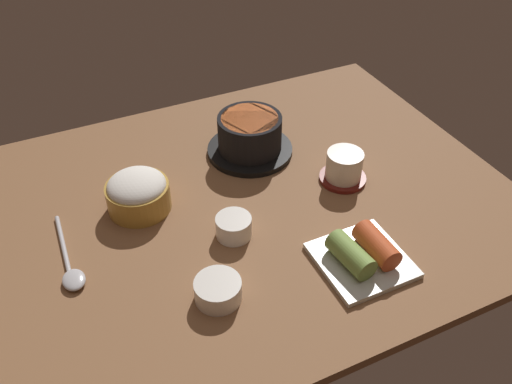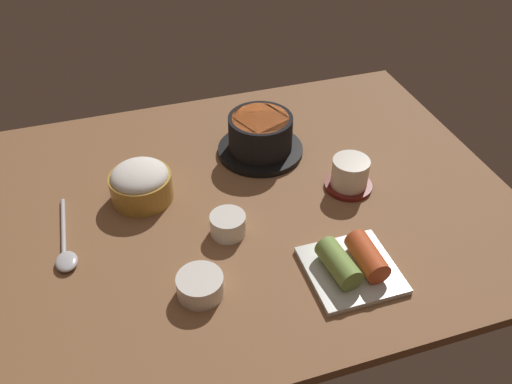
{
  "view_description": "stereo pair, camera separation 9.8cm",
  "coord_description": "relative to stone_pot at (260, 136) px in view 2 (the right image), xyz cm",
  "views": [
    {
      "loc": [
        -29.8,
        -69.75,
        68.03
      ],
      "look_at": [
        2.0,
        -2.0,
        5.0
      ],
      "focal_mm": 37.88,
      "sensor_mm": 36.0,
      "label": 1
    },
    {
      "loc": [
        -20.7,
        -73.32,
        68.03
      ],
      "look_at": [
        2.0,
        -2.0,
        5.0
      ],
      "focal_mm": 37.88,
      "sensor_mm": 36.0,
      "label": 2
    }
  ],
  "objects": [
    {
      "name": "stone_pot",
      "position": [
        0.0,
        0.0,
        0.0
      ],
      "size": [
        17.61,
        17.61,
        8.44
      ],
      "color": "black",
      "rests_on": "dining_table"
    },
    {
      "name": "spoon",
      "position": [
        -39.89,
        -17.54,
        -3.43
      ],
      "size": [
        3.6,
        18.68,
        1.35
      ],
      "color": "#B7B7BC",
      "rests_on": "dining_table"
    },
    {
      "name": "dining_table",
      "position": [
        -7.84,
        -13.42,
        -5.04
      ],
      "size": [
        100.0,
        76.0,
        2.0
      ],
      "primitive_type": "cube",
      "color": "brown",
      "rests_on": "ground"
    },
    {
      "name": "rice_bowl",
      "position": [
        -25.43,
        -7.14,
        -0.43
      ],
      "size": [
        11.46,
        11.46,
        7.18
      ],
      "color": "#B78C38",
      "rests_on": "dining_table"
    },
    {
      "name": "tea_cup_with_saucer",
      "position": [
        12.55,
        -15.96,
        -0.99
      ],
      "size": [
        9.12,
        9.12,
        6.31
      ],
      "color": "maroon",
      "rests_on": "dining_table"
    },
    {
      "name": "side_bowl_near",
      "position": [
        -20.32,
        -32.64,
        -2.17
      ],
      "size": [
        7.32,
        7.32,
        3.48
      ],
      "color": "white",
      "rests_on": "dining_table"
    },
    {
      "name": "kimchi_plate",
      "position": [
        3.72,
        -35.86,
        -2.12
      ],
      "size": [
        14.16,
        14.16,
        4.97
      ],
      "color": "silver",
      "rests_on": "dining_table"
    },
    {
      "name": "banchan_cup_center",
      "position": [
        -12.69,
        -20.99,
        -2.01
      ],
      "size": [
        6.23,
        6.23,
        3.8
      ],
      "color": "white",
      "rests_on": "dining_table"
    }
  ]
}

